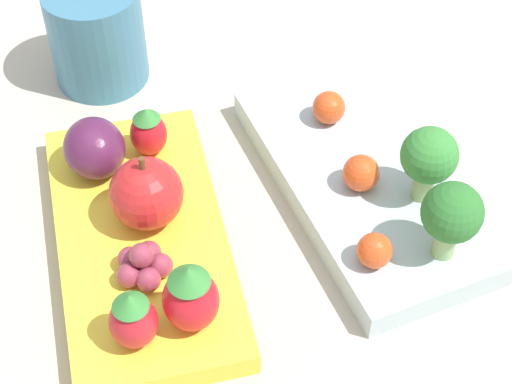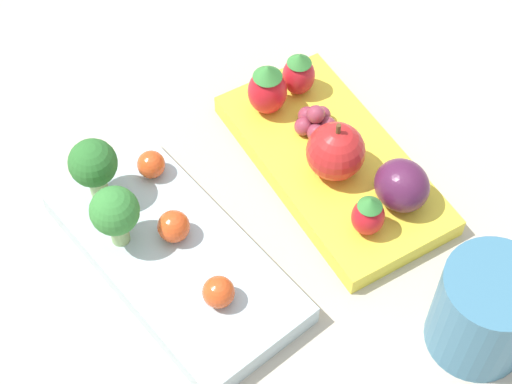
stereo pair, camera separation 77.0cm
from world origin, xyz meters
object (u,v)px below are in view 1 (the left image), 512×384
object	(u,v)px
broccoli_floret_1	(429,158)
broccoli_floret_0	(452,215)
grape_cluster	(143,265)
plum	(94,148)
strawberry_0	(133,319)
bento_box_fruit	(143,245)
strawberry_1	(148,131)
bento_box_savoury	(362,182)
cherry_tomato_0	(361,173)
cherry_tomato_1	(374,251)
cherry_tomato_2	(329,108)
drinking_cup	(97,34)
apple	(146,194)
strawberry_2	(191,297)

from	to	relation	value
broccoli_floret_1	broccoli_floret_0	bearing A→B (deg)	-13.00
grape_cluster	broccoli_floret_0	bearing A→B (deg)	73.15
plum	strawberry_0	bearing A→B (deg)	-5.45
bento_box_fruit	strawberry_1	bearing A→B (deg)	159.03
grape_cluster	plum	bearing A→B (deg)	-177.59
strawberry_1	bento_box_fruit	bearing A→B (deg)	-20.97
bento_box_savoury	plum	xyz separation A→B (m)	(-0.07, -0.17, 0.03)
cherry_tomato_0	cherry_tomato_1	xyz separation A→B (m)	(0.06, -0.02, -0.00)
cherry_tomato_1	cherry_tomato_2	distance (m)	0.13
bento_box_fruit	broccoli_floret_0	world-z (taller)	broccoli_floret_0
cherry_tomato_2	broccoli_floret_0	bearing A→B (deg)	6.88
broccoli_floret_1	strawberry_0	distance (m)	0.21
grape_cluster	bento_box_fruit	bearing A→B (deg)	166.67
strawberry_0	drinking_cup	xyz separation A→B (m)	(-0.26, 0.05, 0.00)
bento_box_savoury	grape_cluster	bearing A→B (deg)	-80.95
apple	strawberry_0	distance (m)	0.09
strawberry_1	grape_cluster	xyz separation A→B (m)	(0.10, -0.03, -0.01)
bento_box_savoury	cherry_tomato_0	xyz separation A→B (m)	(0.01, -0.01, 0.02)
cherry_tomato_1	broccoli_floret_0	bearing A→B (deg)	77.98
cherry_tomato_2	strawberry_1	world-z (taller)	strawberry_1
cherry_tomato_0	broccoli_floret_1	bearing A→B (deg)	56.44
broccoli_floret_0	drinking_cup	xyz separation A→B (m)	(-0.27, -0.15, -0.02)
broccoli_floret_0	strawberry_2	xyz separation A→B (m)	(-0.01, -0.16, -0.01)
cherry_tomato_1	drinking_cup	world-z (taller)	drinking_cup
grape_cluster	broccoli_floret_1	bearing A→B (deg)	87.89
cherry_tomato_1	apple	size ratio (longest dim) A/B	0.40
cherry_tomato_2	strawberry_1	bearing A→B (deg)	-98.57
cherry_tomato_0	strawberry_2	world-z (taller)	strawberry_2
cherry_tomato_1	strawberry_1	bearing A→B (deg)	-145.50
cherry_tomato_1	cherry_tomato_2	world-z (taller)	cherry_tomato_2
drinking_cup	plum	bearing A→B (deg)	-15.28
strawberry_0	cherry_tomato_1	bearing A→B (deg)	89.39
apple	cherry_tomato_2	bearing A→B (deg)	105.14
apple	strawberry_0	size ratio (longest dim) A/B	1.29
broccoli_floret_0	plum	xyz separation A→B (m)	(-0.15, -0.18, -0.02)
bento_box_savoury	strawberry_1	xyz separation A→B (m)	(-0.08, -0.13, 0.03)
strawberry_0	grape_cluster	xyz separation A→B (m)	(-0.04, 0.02, -0.01)
bento_box_savoury	grape_cluster	xyz separation A→B (m)	(0.03, -0.16, 0.02)
broccoli_floret_1	cherry_tomato_1	bearing A→B (deg)	-55.39
cherry_tomato_2	broccoli_floret_1	bearing A→B (deg)	17.07
plum	bento_box_fruit	bearing A→B (deg)	9.29
bento_box_savoury	bento_box_fruit	world-z (taller)	bento_box_savoury
cherry_tomato_2	cherry_tomato_0	bearing A→B (deg)	-6.06
cherry_tomato_1	apple	xyz separation A→B (m)	(-0.09, -0.12, 0.01)
broccoli_floret_1	apple	bearing A→B (deg)	-105.89
plum	broccoli_floret_1	bearing A→B (deg)	61.65
strawberry_0	drinking_cup	distance (m)	0.26
bento_box_fruit	cherry_tomato_1	size ratio (longest dim) A/B	10.01
broccoli_floret_1	cherry_tomato_0	bearing A→B (deg)	-123.56
broccoli_floret_0	cherry_tomato_1	bearing A→B (deg)	-102.02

